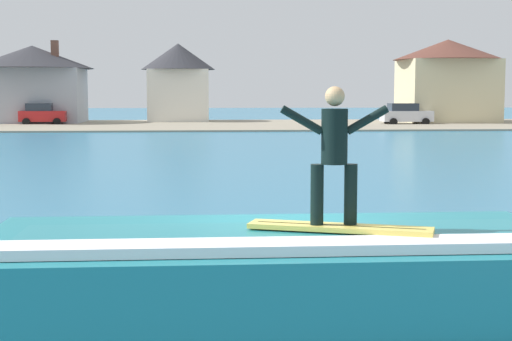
% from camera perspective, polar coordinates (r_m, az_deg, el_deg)
% --- Properties ---
extents(ground_plane, '(260.00, 260.00, 0.00)m').
position_cam_1_polar(ground_plane, '(11.44, 2.00, -8.20)').
color(ground_plane, teal).
extents(wave_crest, '(7.39, 3.36, 1.09)m').
position_cam_1_polar(wave_crest, '(9.93, 1.48, -7.32)').
color(wave_crest, teal).
rests_on(wave_crest, ground_plane).
extents(surfboard, '(2.24, 1.16, 0.06)m').
position_cam_1_polar(surfboard, '(9.52, 6.16, -4.19)').
color(surfboard, '#EAD159').
rests_on(surfboard, wave_crest).
extents(surfer, '(1.33, 0.32, 1.68)m').
position_cam_1_polar(surfer, '(9.46, 5.77, 1.67)').
color(surfer, black).
rests_on(surfer, surfboard).
extents(shoreline_bank, '(120.00, 21.09, 0.13)m').
position_cam_1_polar(shoreline_bank, '(65.16, -3.33, 3.36)').
color(shoreline_bank, gray).
rests_on(shoreline_bank, ground_plane).
extents(car_near_shore, '(3.85, 2.21, 1.86)m').
position_cam_1_polar(car_near_shore, '(68.24, -15.37, 4.01)').
color(car_near_shore, red).
rests_on(car_near_shore, ground_plane).
extents(car_far_shore, '(4.21, 2.26, 1.86)m').
position_cam_1_polar(car_far_shore, '(67.10, 10.91, 4.09)').
color(car_far_shore, silver).
rests_on(car_far_shore, ground_plane).
extents(house_with_chimney, '(10.72, 10.72, 7.27)m').
position_cam_1_polar(house_with_chimney, '(71.79, -16.06, 6.49)').
color(house_with_chimney, '#9EA3AD').
rests_on(house_with_chimney, ground_plane).
extents(house_gabled_white, '(9.76, 9.76, 7.48)m').
position_cam_1_polar(house_gabled_white, '(72.19, 13.86, 6.69)').
color(house_gabled_white, beige).
rests_on(house_gabled_white, ground_plane).
extents(house_small_cottage, '(6.81, 6.81, 7.25)m').
position_cam_1_polar(house_small_cottage, '(72.45, -5.72, 6.73)').
color(house_small_cottage, silver).
rests_on(house_small_cottage, ground_plane).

